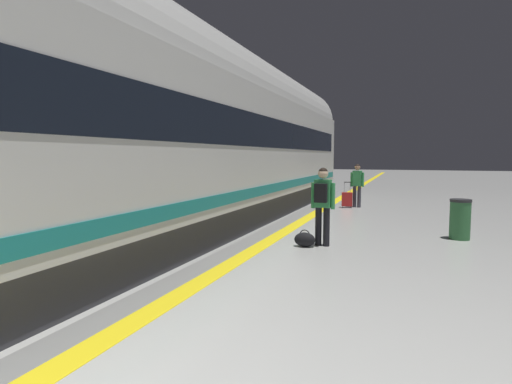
{
  "coord_description": "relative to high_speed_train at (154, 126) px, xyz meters",
  "views": [
    {
      "loc": [
        2.18,
        -0.14,
        1.87
      ],
      "look_at": [
        -0.16,
        6.17,
        1.29
      ],
      "focal_mm": 29.17,
      "sensor_mm": 36.0,
      "label": 1
    }
  ],
  "objects": [
    {
      "name": "suitcase_near",
      "position": [
        2.85,
        7.92,
        -2.19
      ],
      "size": [
        0.41,
        0.29,
        0.95
      ],
      "color": "#A51E1E",
      "rests_on": "ground"
    },
    {
      "name": "waste_bin",
      "position": [
        6.07,
        2.93,
        -2.04
      ],
      "size": [
        0.46,
        0.46,
        0.91
      ],
      "color": "#2D6638",
      "rests_on": "ground"
    },
    {
      "name": "tactile_edge_band",
      "position": [
        1.77,
        2.77,
        -2.5
      ],
      "size": [
        0.6,
        80.0,
        0.01
      ],
      "primitive_type": "cube",
      "color": "slate",
      "rests_on": "ground"
    },
    {
      "name": "safety_line_strip",
      "position": [
        2.09,
        2.77,
        -2.5
      ],
      "size": [
        0.36,
        80.0,
        0.01
      ],
      "primitive_type": "cube",
      "color": "yellow",
      "rests_on": "ground"
    },
    {
      "name": "duffel_bag_mid",
      "position": [
        2.97,
        0.94,
        -2.35
      ],
      "size": [
        0.44,
        0.26,
        0.36
      ],
      "color": "black",
      "rests_on": "ground"
    },
    {
      "name": "passenger_mid",
      "position": [
        3.29,
        1.16,
        -1.53
      ],
      "size": [
        0.51,
        0.34,
        1.64
      ],
      "color": "black",
      "rests_on": "ground"
    },
    {
      "name": "high_speed_train",
      "position": [
        0.0,
        0.0,
        0.0
      ],
      "size": [
        2.94,
        27.85,
        4.97
      ],
      "color": "#38383D",
      "rests_on": "ground"
    },
    {
      "name": "passenger_near",
      "position": [
        3.17,
        8.17,
        -1.58
      ],
      "size": [
        0.49,
        0.21,
        1.59
      ],
      "color": "#383842",
      "rests_on": "ground"
    }
  ]
}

